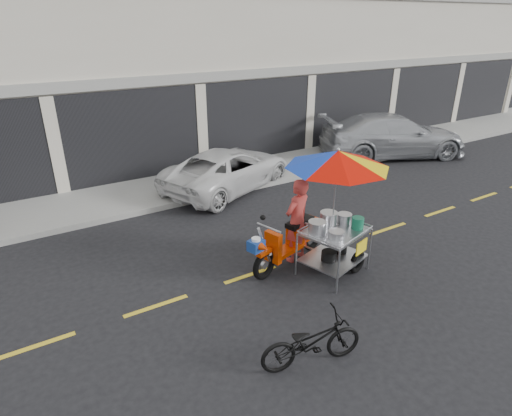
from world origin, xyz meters
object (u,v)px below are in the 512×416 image
white_pickup (228,169)px  near_bicycle (311,341)px  silver_pickup (393,135)px  food_vendor_rig (321,194)px

white_pickup → near_bicycle: (-2.43, -7.14, -0.20)m
silver_pickup → near_bicycle: bearing=149.4°
near_bicycle → food_vendor_rig: food_vendor_rig is taller
white_pickup → food_vendor_rig: (-0.57, -4.99, 1.02)m
near_bicycle → food_vendor_rig: size_ratio=0.53×
white_pickup → silver_pickup: size_ratio=0.82×
silver_pickup → near_bicycle: size_ratio=3.41×
near_bicycle → silver_pickup: bearing=-40.0°
white_pickup → silver_pickup: 6.91m
silver_pickup → food_vendor_rig: size_ratio=1.82×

